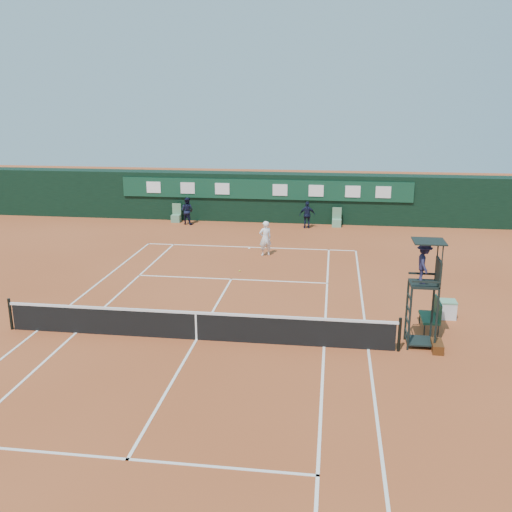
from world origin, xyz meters
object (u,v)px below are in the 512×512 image
at_px(player, 265,238).
at_px(umpire_chair, 425,271).
at_px(tennis_net, 196,325).
at_px(player_bench, 433,314).
at_px(cooler, 447,309).

bearing_deg(player, umpire_chair, 94.72).
xyz_separation_m(tennis_net, player_bench, (7.68, 1.83, 0.09)).
relative_size(player_bench, player, 0.69).
distance_m(tennis_net, umpire_chair, 7.36).
relative_size(umpire_chair, player_bench, 2.85).
bearing_deg(umpire_chair, player_bench, 64.95).
bearing_deg(player, tennis_net, 57.64).
xyz_separation_m(umpire_chair, player_bench, (0.60, 1.29, -1.86)).
relative_size(umpire_chair, player, 1.96).
relative_size(tennis_net, player_bench, 10.75).
bearing_deg(umpire_chair, cooler, 62.46).
relative_size(cooler, player, 0.37).
distance_m(umpire_chair, cooler, 3.57).
bearing_deg(player_bench, cooler, 59.99).
bearing_deg(umpire_chair, tennis_net, -175.64).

